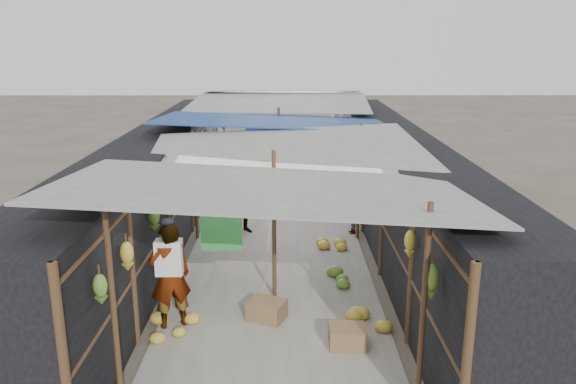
{
  "coord_description": "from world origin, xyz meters",
  "views": [
    {
      "loc": [
        0.21,
        -5.92,
        4.32
      ],
      "look_at": [
        0.24,
        5.4,
        1.25
      ],
      "focal_mm": 35.0,
      "sensor_mm": 36.0,
      "label": 1
    }
  ],
  "objects_px": {
    "vendor_elderly": "(170,276)",
    "vendor_seated": "(352,213)",
    "shopper_blue": "(241,196)",
    "crate_near": "(267,310)",
    "black_basin": "(326,206)"
  },
  "relations": [
    {
      "from": "black_basin",
      "to": "vendor_elderly",
      "type": "height_order",
      "value": "vendor_elderly"
    },
    {
      "from": "black_basin",
      "to": "vendor_seated",
      "type": "bearing_deg",
      "value": -76.16
    },
    {
      "from": "shopper_blue",
      "to": "vendor_elderly",
      "type": "bearing_deg",
      "value": -99.53
    },
    {
      "from": "black_basin",
      "to": "vendor_seated",
      "type": "height_order",
      "value": "vendor_seated"
    },
    {
      "from": "crate_near",
      "to": "vendor_elderly",
      "type": "height_order",
      "value": "vendor_elderly"
    },
    {
      "from": "vendor_elderly",
      "to": "shopper_blue",
      "type": "distance_m",
      "value": 4.47
    },
    {
      "from": "black_basin",
      "to": "shopper_blue",
      "type": "xyz_separation_m",
      "value": [
        -2.07,
        -1.79,
        0.78
      ]
    },
    {
      "from": "vendor_elderly",
      "to": "shopper_blue",
      "type": "bearing_deg",
      "value": -123.1
    },
    {
      "from": "vendor_elderly",
      "to": "vendor_seated",
      "type": "distance_m",
      "value": 5.44
    },
    {
      "from": "vendor_elderly",
      "to": "vendor_seated",
      "type": "relative_size",
      "value": 1.71
    },
    {
      "from": "black_basin",
      "to": "vendor_seated",
      "type": "xyz_separation_m",
      "value": [
        0.46,
        -1.86,
        0.4
      ]
    },
    {
      "from": "black_basin",
      "to": "vendor_elderly",
      "type": "xyz_separation_m",
      "value": [
        -2.81,
        -6.2,
        0.75
      ]
    },
    {
      "from": "black_basin",
      "to": "vendor_elderly",
      "type": "distance_m",
      "value": 6.85
    },
    {
      "from": "black_basin",
      "to": "crate_near",
      "type": "bearing_deg",
      "value": -102.66
    },
    {
      "from": "shopper_blue",
      "to": "crate_near",
      "type": "bearing_deg",
      "value": -80.25
    }
  ]
}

